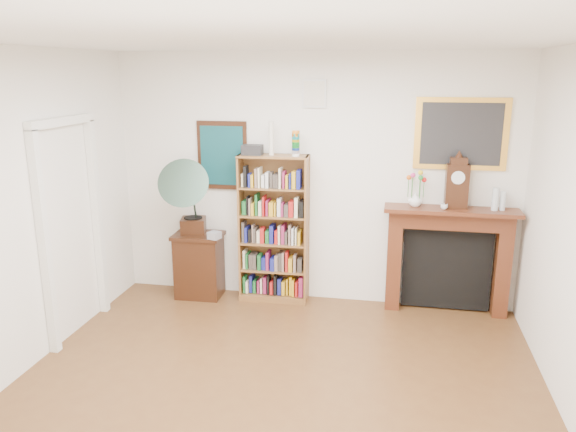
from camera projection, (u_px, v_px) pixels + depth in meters
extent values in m
cube|color=#59351B|center=(263.00, 424.00, 4.26)|extent=(4.50, 5.00, 0.01)
cube|color=white|center=(258.00, 37.00, 3.55)|extent=(4.50, 5.00, 0.01)
cube|color=white|center=(313.00, 180.00, 6.28)|extent=(4.50, 0.01, 2.80)
cube|color=white|center=(44.00, 246.00, 5.09)|extent=(0.08, 0.08, 2.10)
cube|color=white|center=(97.00, 219.00, 5.98)|extent=(0.08, 0.08, 2.10)
cube|color=white|center=(62.00, 121.00, 5.26)|extent=(0.08, 1.02, 0.08)
cube|color=black|center=(222.00, 155.00, 6.39)|extent=(0.58, 0.03, 0.78)
cube|color=#10454D|center=(222.00, 156.00, 6.37)|extent=(0.50, 0.01, 0.67)
cube|color=white|center=(314.00, 93.00, 6.02)|extent=(0.26, 0.03, 0.30)
cube|color=silver|center=(314.00, 94.00, 6.00)|extent=(0.22, 0.01, 0.26)
cube|color=gold|center=(461.00, 134.00, 5.84)|extent=(0.95, 0.03, 0.75)
cube|color=#262628|center=(461.00, 134.00, 5.82)|extent=(0.82, 0.01, 0.65)
cube|color=brown|center=(241.00, 228.00, 6.42)|extent=(0.03, 0.27, 1.69)
cube|color=brown|center=(307.00, 231.00, 6.28)|extent=(0.03, 0.27, 1.69)
cube|color=brown|center=(273.00, 156.00, 6.13)|extent=(0.79, 0.30, 0.02)
cube|color=brown|center=(274.00, 296.00, 6.55)|extent=(0.79, 0.30, 0.07)
cube|color=brown|center=(276.00, 226.00, 6.47)|extent=(0.78, 0.04, 1.69)
cube|color=brown|center=(274.00, 269.00, 6.47)|extent=(0.74, 0.28, 0.02)
cube|color=brown|center=(274.00, 243.00, 6.39)|extent=(0.74, 0.28, 0.02)
cube|color=brown|center=(274.00, 216.00, 6.31)|extent=(0.74, 0.28, 0.02)
cube|color=brown|center=(273.00, 188.00, 6.22)|extent=(0.74, 0.28, 0.02)
cube|color=black|center=(199.00, 265.00, 6.56)|extent=(0.57, 0.42, 0.76)
cube|color=#4F2912|center=(394.00, 259.00, 6.20)|extent=(0.16, 0.21, 1.14)
cube|color=#4F2912|center=(502.00, 266.00, 5.99)|extent=(0.16, 0.21, 1.14)
cube|color=#4F2912|center=(451.00, 220.00, 5.97)|extent=(1.30, 0.21, 0.19)
cube|color=#4F2912|center=(452.00, 210.00, 5.91)|extent=(1.40, 0.34, 0.04)
cube|color=black|center=(446.00, 268.00, 6.18)|extent=(0.94, 0.09, 0.91)
cube|color=black|center=(193.00, 225.00, 6.52)|extent=(0.33, 0.33, 0.17)
cylinder|color=black|center=(193.00, 218.00, 6.50)|extent=(0.25, 0.25, 0.01)
cone|color=#2A3D32|center=(186.00, 189.00, 6.24)|extent=(0.69, 0.79, 0.71)
cube|color=#B4B5C1|center=(214.00, 235.00, 6.28)|extent=(0.15, 0.15, 0.08)
cube|color=black|center=(457.00, 186.00, 5.87)|extent=(0.24, 0.14, 0.46)
cylinder|color=white|center=(458.00, 178.00, 5.78)|extent=(0.14, 0.02, 0.14)
cube|color=black|center=(459.00, 161.00, 5.80)|extent=(0.17, 0.11, 0.08)
imported|color=white|center=(415.00, 199.00, 5.98)|extent=(0.19, 0.19, 0.15)
imported|color=silver|center=(444.00, 207.00, 5.86)|extent=(0.08, 0.08, 0.06)
cylinder|color=silver|center=(495.00, 199.00, 5.80)|extent=(0.07, 0.07, 0.24)
cylinder|color=silver|center=(503.00, 201.00, 5.81)|extent=(0.06, 0.06, 0.20)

